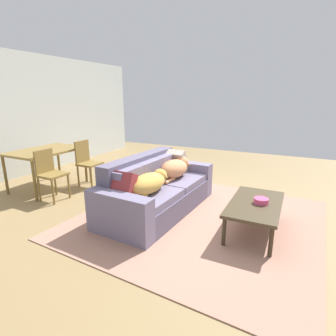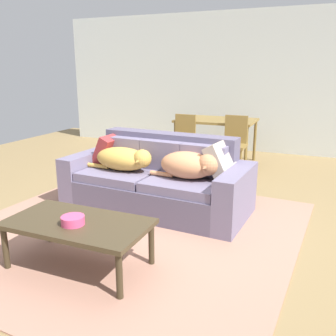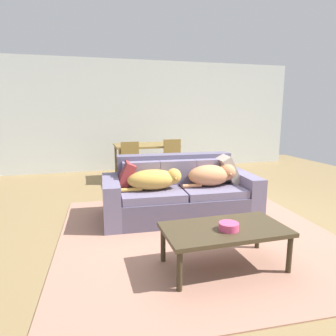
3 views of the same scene
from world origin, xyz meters
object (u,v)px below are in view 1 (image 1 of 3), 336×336
at_px(dining_chair_near_left, 50,172).
at_px(throw_pillow_by_right_arm, 175,161).
at_px(couch, 156,191).
at_px(dining_table, 46,153).
at_px(dog_on_left_cushion, 150,182).
at_px(dog_on_right_cushion, 175,168).
at_px(dining_chair_near_right, 87,161).
at_px(bowl_on_coffee_table, 261,201).
at_px(coffee_table, 255,206).
at_px(throw_pillow_by_left_arm, 121,186).

bearing_deg(dining_chair_near_left, throw_pillow_by_right_arm, -57.24).
bearing_deg(throw_pillow_by_right_arm, couch, -179.10).
xyz_separation_m(throw_pillow_by_right_arm, dining_table, (-0.74, 2.42, 0.05)).
distance_m(dog_on_left_cushion, dog_on_right_cushion, 0.83).
bearing_deg(dining_chair_near_left, dining_chair_near_right, -1.71).
bearing_deg(couch, dog_on_left_cushion, -159.51).
bearing_deg(bowl_on_coffee_table, throw_pillow_by_right_arm, 63.74).
distance_m(throw_pillow_by_right_arm, dining_chair_near_left, 2.20).
relative_size(coffee_table, dining_chair_near_right, 1.30).
height_order(throw_pillow_by_right_arm, bowl_on_coffee_table, throw_pillow_by_right_arm).
relative_size(couch, dog_on_right_cushion, 2.78).
distance_m(throw_pillow_by_right_arm, bowl_on_coffee_table, 1.79).
height_order(throw_pillow_by_left_arm, throw_pillow_by_right_arm, throw_pillow_by_right_arm).
xyz_separation_m(dog_on_right_cushion, dining_chair_near_right, (0.02, 1.97, -0.09)).
bearing_deg(coffee_table, dog_on_right_cushion, 70.77).
xyz_separation_m(throw_pillow_by_left_arm, dining_table, (0.77, 2.32, 0.08)).
bearing_deg(coffee_table, dining_chair_near_left, 96.12).
bearing_deg(dining_chair_near_left, bowl_on_coffee_table, -82.94).
bearing_deg(coffee_table, dining_chair_near_right, 81.40).
distance_m(dining_chair_near_left, dining_chair_near_right, 0.87).
bearing_deg(throw_pillow_by_left_arm, dining_table, 71.73).
relative_size(dog_on_right_cushion, throw_pillow_by_left_arm, 2.13).
relative_size(bowl_on_coffee_table, dining_chair_near_left, 0.21).
bearing_deg(dining_chair_near_left, dog_on_right_cushion, -66.20).
distance_m(bowl_on_coffee_table, dining_chair_near_right, 3.45).
height_order(throw_pillow_by_right_arm, dining_chair_near_left, dining_chair_near_left).
xyz_separation_m(coffee_table, dining_chair_near_left, (-0.36, 3.39, 0.13)).
xyz_separation_m(couch, throw_pillow_by_right_arm, (0.76, 0.01, 0.31)).
xyz_separation_m(dog_on_left_cushion, bowl_on_coffee_table, (0.35, -1.46, -0.14)).
xyz_separation_m(throw_pillow_by_left_arm, bowl_on_coffee_table, (0.72, -1.69, -0.17)).
height_order(bowl_on_coffee_table, dining_chair_near_left, dining_chair_near_left).
distance_m(dining_table, dining_chair_near_left, 0.72).
bearing_deg(dog_on_left_cushion, bowl_on_coffee_table, -72.91).
bearing_deg(throw_pillow_by_left_arm, dog_on_left_cushion, -30.99).
distance_m(couch, dining_chair_near_right, 1.90).
xyz_separation_m(couch, dog_on_right_cushion, (0.45, -0.13, 0.28)).
bearing_deg(dining_chair_near_right, couch, -103.95).
relative_size(dog_on_left_cushion, throw_pillow_by_left_arm, 2.31).
relative_size(coffee_table, dining_chair_near_left, 1.34).
xyz_separation_m(dog_on_left_cushion, dining_chair_near_right, (0.85, 1.95, -0.08)).
bearing_deg(throw_pillow_by_right_arm, coffee_table, -117.43).
xyz_separation_m(couch, dining_chair_near_left, (-0.40, 1.88, 0.17)).
relative_size(bowl_on_coffee_table, dining_chair_near_right, 0.21).
relative_size(couch, bowl_on_coffee_table, 11.74).
bearing_deg(dining_table, dining_chair_near_left, -126.96).
distance_m(throw_pillow_by_right_arm, coffee_table, 1.74).
bearing_deg(dining_chair_near_right, dog_on_left_cushion, -113.16).
xyz_separation_m(dining_chair_near_left, dining_chair_near_right, (0.87, -0.04, 0.01)).
bearing_deg(throw_pillow_by_left_arm, dining_chair_near_left, 78.77).
bearing_deg(couch, dining_chair_near_right, 79.11).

